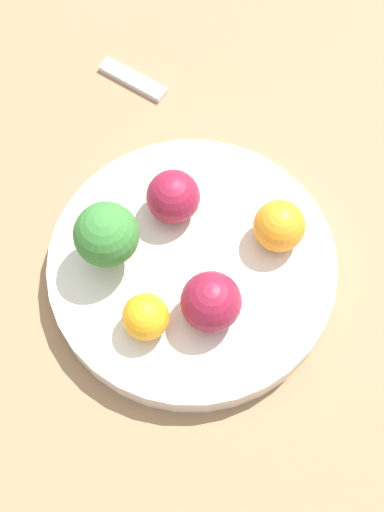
{
  "coord_description": "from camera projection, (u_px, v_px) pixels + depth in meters",
  "views": [
    {
      "loc": [
        -0.25,
        0.02,
        0.58
      ],
      "look_at": [
        0.0,
        0.0,
        0.06
      ],
      "focal_mm": 50.0,
      "sensor_mm": 36.0,
      "label": 1
    }
  ],
  "objects": [
    {
      "name": "spoon",
      "position": [
        133.0,
        79.0,
        0.7
      ],
      "size": [
        0.06,
        0.07,
        0.01
      ],
      "color": "silver",
      "rests_on": "table_surface"
    },
    {
      "name": "apple_green",
      "position": [
        173.0,
        197.0,
        0.59
      ],
      "size": [
        0.05,
        0.05,
        0.05
      ],
      "color": "maroon",
      "rests_on": "bowl"
    },
    {
      "name": "table_surface",
      "position": [
        192.0,
        278.0,
        0.63
      ],
      "size": [
        1.2,
        1.2,
        0.02
      ],
      "color": "#936D4C",
      "rests_on": "ground_plane"
    },
    {
      "name": "orange_back",
      "position": [
        146.0,
        317.0,
        0.55
      ],
      "size": [
        0.04,
        0.04,
        0.04
      ],
      "color": "orange",
      "rests_on": "bowl"
    },
    {
      "name": "broccoli",
      "position": [
        106.0,
        235.0,
        0.56
      ],
      "size": [
        0.05,
        0.05,
        0.07
      ],
      "color": "#99C17A",
      "rests_on": "bowl"
    },
    {
      "name": "ground_plane",
      "position": [
        192.0,
        282.0,
        0.63
      ],
      "size": [
        6.0,
        6.0,
        0.0
      ],
      "primitive_type": "plane",
      "color": "gray"
    },
    {
      "name": "apple_red",
      "position": [
        211.0,
        302.0,
        0.55
      ],
      "size": [
        0.05,
        0.05,
        0.05
      ],
      "color": "maroon",
      "rests_on": "bowl"
    },
    {
      "name": "orange_front",
      "position": [
        279.0,
        226.0,
        0.58
      ],
      "size": [
        0.04,
        0.04,
        0.04
      ],
      "color": "orange",
      "rests_on": "bowl"
    },
    {
      "name": "bowl",
      "position": [
        192.0,
        267.0,
        0.6
      ],
      "size": [
        0.24,
        0.24,
        0.03
      ],
      "color": "silver",
      "rests_on": "table_surface"
    }
  ]
}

